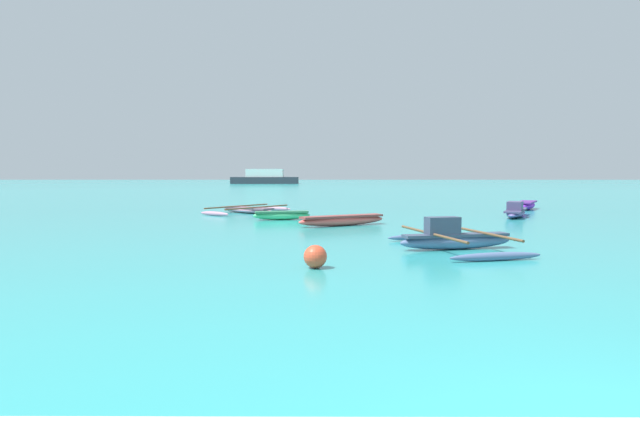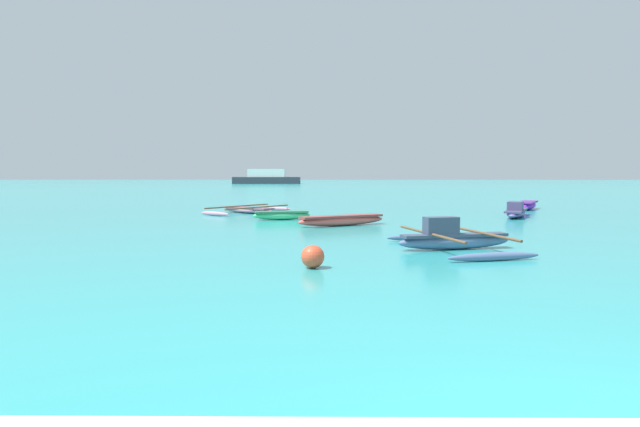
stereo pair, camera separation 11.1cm
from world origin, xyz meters
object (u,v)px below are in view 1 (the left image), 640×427
object	(u,v)px
distant_ferry	(265,178)
moored_boat_2	(282,215)
moored_boat_3	(342,220)
moored_boat_5	(516,211)
moored_boat_1	(526,205)
moored_boat_4	(248,210)
moored_boat_0	(454,239)
mooring_buoy_0	(315,257)

from	to	relation	value
distant_ferry	moored_boat_2	bearing A→B (deg)	-83.49
moored_boat_3	distant_ferry	size ratio (longest dim) A/B	0.34
distant_ferry	moored_boat_5	bearing A→B (deg)	-74.05
moored_boat_1	moored_boat_2	world-z (taller)	moored_boat_1
moored_boat_4	moored_boat_1	bearing A→B (deg)	46.86
moored_boat_0	moored_boat_2	xyz separation A→B (m)	(-5.25, 8.97, -0.07)
moored_boat_3	distant_ferry	bearing A→B (deg)	69.98
moored_boat_2	mooring_buoy_0	xyz separation A→B (m)	(1.59, -11.91, 0.04)
moored_boat_3	mooring_buoy_0	xyz separation A→B (m)	(-0.89, -9.38, 0.03)
moored_boat_5	moored_boat_0	bearing A→B (deg)	178.05
moored_boat_4	mooring_buoy_0	world-z (taller)	mooring_buoy_0
moored_boat_1	moored_boat_0	bearing A→B (deg)	-178.05
moored_boat_3	moored_boat_0	bearing A→B (deg)	-95.10
moored_boat_2	distant_ferry	size ratio (longest dim) A/B	0.24
moored_boat_3	moored_boat_5	size ratio (longest dim) A/B	0.98
moored_boat_0	mooring_buoy_0	world-z (taller)	moored_boat_0
moored_boat_5	moored_boat_3	bearing A→B (deg)	141.51
moored_boat_0	moored_boat_4	bearing A→B (deg)	105.29
moored_boat_2	moored_boat_5	world-z (taller)	moored_boat_5
moored_boat_0	moored_boat_3	distance (m)	7.01
moored_boat_1	moored_boat_5	xyz separation A→B (m)	(-2.23, -4.92, 0.01)
moored_boat_0	moored_boat_5	xyz separation A→B (m)	(5.19, 10.53, -0.03)
moored_boat_2	distant_ferry	xyz separation A→B (m)	(-7.23, 63.39, 0.71)
moored_boat_2	moored_boat_3	bearing A→B (deg)	-56.62
moored_boat_1	moored_boat_5	size ratio (longest dim) A/B	0.78
moored_boat_3	moored_boat_4	xyz separation A→B (m)	(-4.44, 6.40, -0.06)
moored_boat_2	moored_boat_5	bearing A→B (deg)	-2.51
moored_boat_0	moored_boat_2	distance (m)	10.39
moored_boat_0	moored_boat_2	bearing A→B (deg)	106.32
moored_boat_0	moored_boat_4	xyz separation A→B (m)	(-7.21, 12.84, -0.12)
moored_boat_1	mooring_buoy_0	size ratio (longest dim) A/B	5.50
moored_boat_2	moored_boat_1	bearing A→B (deg)	16.07
moored_boat_2	moored_boat_5	xyz separation A→B (m)	(10.44, 1.57, 0.04)
distant_ferry	moored_boat_0	bearing A→B (deg)	-80.21
moored_boat_3	distant_ferry	world-z (taller)	distant_ferry
moored_boat_0	moored_boat_4	distance (m)	14.73
moored_boat_1	moored_boat_5	world-z (taller)	moored_boat_5
moored_boat_1	distant_ferry	distance (m)	60.28
moored_boat_1	moored_boat_3	size ratio (longest dim) A/B	0.79
moored_boat_1	mooring_buoy_0	world-z (taller)	mooring_buoy_0
mooring_buoy_0	moored_boat_1	bearing A→B (deg)	58.96
moored_boat_0	moored_boat_1	xyz separation A→B (m)	(7.42, 15.45, -0.04)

